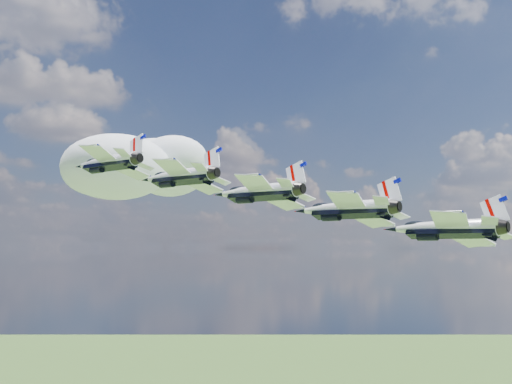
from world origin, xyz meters
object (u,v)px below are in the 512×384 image
jet_2 (256,192)px  jet_3 (344,209)px  jet_0 (106,163)px  jet_1 (177,177)px  jet_4 (442,228)px

jet_2 → jet_3: jet_2 is taller
jet_0 → jet_2: (15.79, -17.74, -5.10)m
jet_0 → jet_3: (23.68, -26.61, -7.65)m
jet_2 → jet_0: bearing=108.8°
jet_1 → jet_2: size_ratio=1.00×
jet_2 → jet_4: size_ratio=1.00×
jet_1 → jet_2: 12.15m
jet_0 → jet_1: size_ratio=1.00×
jet_0 → jet_3: bearing=-71.2°
jet_1 → jet_4: (23.68, -26.61, -7.65)m
jet_0 → jet_1: (7.89, -8.87, -2.55)m
jet_1 → jet_3: size_ratio=1.00×
jet_0 → jet_4: jet_0 is taller
jet_3 → jet_2: bearing=108.8°
jet_3 → jet_4: size_ratio=1.00×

